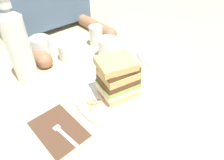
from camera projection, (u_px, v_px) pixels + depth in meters
ground_plane at (117, 98)px, 0.68m from camera, size 3.00×3.00×0.00m
main_plate at (118, 95)px, 0.68m from camera, size 0.28×0.28×0.01m
sandwich at (118, 78)px, 0.64m from camera, size 0.14×0.12×0.14m
carrot_shred_0 at (88, 104)px, 0.64m from camera, size 0.00×0.03×0.00m
carrot_shred_1 at (90, 98)px, 0.66m from camera, size 0.02×0.02×0.00m
carrot_shred_2 at (91, 108)px, 0.63m from camera, size 0.02×0.01×0.00m
carrot_shred_3 at (92, 103)px, 0.64m from camera, size 0.02×0.03×0.00m
carrot_shred_4 at (92, 104)px, 0.64m from camera, size 0.02×0.02×0.00m
carrot_shred_5 at (96, 102)px, 0.65m from camera, size 0.01×0.02×0.00m
carrot_shred_6 at (95, 100)px, 0.65m from camera, size 0.03×0.02×0.00m
carrot_shred_7 at (99, 103)px, 0.64m from camera, size 0.03×0.01×0.00m
carrot_shred_8 at (136, 85)px, 0.71m from camera, size 0.02×0.01×0.00m
carrot_shred_9 at (135, 84)px, 0.72m from camera, size 0.02×0.01×0.00m
carrot_shred_10 at (134, 82)px, 0.72m from camera, size 0.03×0.01×0.00m
carrot_shred_11 at (136, 83)px, 0.72m from camera, size 0.01×0.02×0.00m
carrot_shred_12 at (144, 88)px, 0.70m from camera, size 0.01×0.02×0.00m
carrot_shred_13 at (141, 87)px, 0.70m from camera, size 0.02×0.02×0.00m
carrot_shred_14 at (140, 85)px, 0.71m from camera, size 0.02×0.02×0.00m
napkin_dark at (58, 129)px, 0.58m from camera, size 0.12×0.17×0.00m
fork at (63, 133)px, 0.57m from camera, size 0.03×0.17×0.00m
knife at (153, 79)px, 0.76m from camera, size 0.03×0.20×0.00m
juice_glass at (108, 49)px, 0.86m from camera, size 0.08×0.08×0.09m
water_bottle at (18, 46)px, 0.68m from camera, size 0.08×0.08×0.31m
empty_tumbler_0 at (41, 48)px, 0.84m from camera, size 0.08×0.08×0.10m
empty_tumbler_1 at (67, 52)px, 0.85m from camera, size 0.07×0.07×0.07m
empty_tumbler_2 at (96, 36)px, 0.94m from camera, size 0.06×0.06×0.09m
side_plate at (160, 55)px, 0.88m from camera, size 0.19×0.19×0.01m
napkin_pink at (169, 80)px, 0.76m from camera, size 0.09×0.09×0.00m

